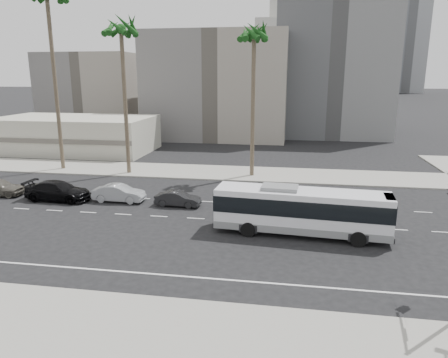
% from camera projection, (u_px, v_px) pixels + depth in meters
% --- Properties ---
extents(ground, '(700.00, 700.00, 0.00)m').
position_uv_depth(ground, '(273.00, 223.00, 31.38)').
color(ground, black).
rests_on(ground, ground).
extents(sidewalk_north, '(120.00, 7.00, 0.15)m').
position_uv_depth(sidewalk_north, '(280.00, 175.00, 46.20)').
color(sidewalk_north, gray).
rests_on(sidewalk_north, ground).
extents(sidewalk_south, '(120.00, 7.00, 0.15)m').
position_uv_depth(sidewalk_south, '(254.00, 353.00, 16.53)').
color(sidewalk_south, gray).
rests_on(sidewalk_south, ground).
extents(commercial_low, '(22.00, 12.16, 5.00)m').
position_uv_depth(commercial_low, '(76.00, 134.00, 60.37)').
color(commercial_low, '#B4B09F').
rests_on(commercial_low, ground).
extents(midrise_beige_west, '(24.00, 18.00, 18.00)m').
position_uv_depth(midrise_beige_west, '(219.00, 86.00, 74.15)').
color(midrise_beige_west, slate).
rests_on(midrise_beige_west, ground).
extents(midrise_gray_center, '(20.00, 20.00, 26.00)m').
position_uv_depth(midrise_gray_center, '(332.00, 63.00, 76.73)').
color(midrise_gray_center, '#555759').
rests_on(midrise_gray_center, ground).
extents(midrise_beige_far, '(18.00, 16.00, 15.00)m').
position_uv_depth(midrise_beige_far, '(97.00, 92.00, 83.39)').
color(midrise_beige_far, slate).
rests_on(midrise_beige_far, ground).
extents(civic_tower, '(42.00, 42.00, 129.00)m').
position_uv_depth(civic_tower, '(291.00, 30.00, 261.51)').
color(civic_tower, silver).
rests_on(civic_tower, ground).
extents(highrise_right, '(26.00, 26.00, 70.00)m').
position_uv_depth(highrise_right, '(374.00, 32.00, 235.90)').
color(highrise_right, slate).
rests_on(highrise_right, ground).
extents(highrise_far, '(22.00, 22.00, 60.00)m').
position_uv_depth(highrise_far, '(405.00, 44.00, 261.90)').
color(highrise_far, slate).
rests_on(highrise_far, ground).
extents(city_bus, '(12.13, 3.61, 3.44)m').
position_uv_depth(city_bus, '(301.00, 210.00, 28.69)').
color(city_bus, silver).
rests_on(city_bus, ground).
extents(car_a, '(1.57, 3.96, 1.28)m').
position_uv_depth(car_a, '(178.00, 199.00, 35.29)').
color(car_a, black).
rests_on(car_a, ground).
extents(car_b, '(1.62, 4.59, 1.51)m').
position_uv_depth(car_b, '(119.00, 193.00, 36.56)').
color(car_b, gray).
rests_on(car_b, ground).
extents(car_c, '(2.64, 6.00, 1.72)m').
position_uv_depth(car_c, '(58.00, 191.00, 36.88)').
color(car_c, black).
rests_on(car_c, ground).
extents(palm_near, '(4.79, 4.79, 16.12)m').
position_uv_depth(palm_near, '(254.00, 38.00, 42.27)').
color(palm_near, brown).
rests_on(palm_near, ground).
extents(palm_mid, '(5.48, 5.48, 16.92)m').
position_uv_depth(palm_mid, '(121.00, 32.00, 43.36)').
color(palm_mid, brown).
rests_on(palm_mid, ground).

